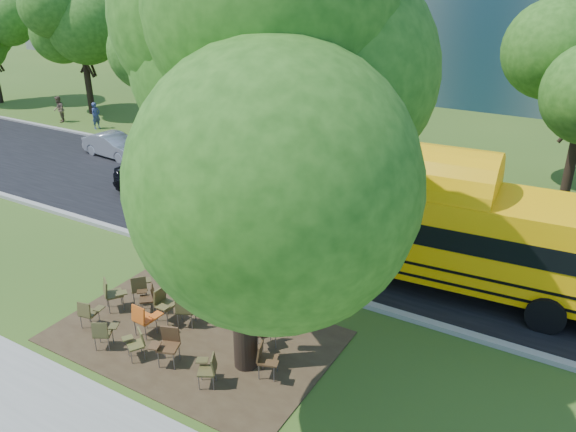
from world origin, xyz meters
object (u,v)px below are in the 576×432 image
Objects in this scene: chair_9 at (149,296)px; main_tree at (237,106)px; chair_5 at (168,342)px; chair_4 at (144,317)px; bg_car_red at (237,154)px; chair_12 at (265,328)px; chair_7 at (265,357)px; chair_0 at (88,312)px; chair_2 at (103,331)px; chair_6 at (209,367)px; bg_car_silver at (114,145)px; chair_11 at (186,308)px; pedestrian_a at (96,116)px; chair_10 at (163,302)px; chair_8 at (140,286)px; school_bus at (442,230)px; pedestrian_b at (59,109)px; chair_3 at (137,341)px; black_car at (165,181)px; chair_1 at (112,292)px.

main_tree is at bearing -139.68° from chair_9.
chair_4 is at bearing -42.54° from chair_5.
bg_car_red reaches higher than chair_5.
chair_12 is at bearing 26.71° from chair_4.
main_tree is 10.91× the size of chair_7.
chair_0 is 0.99× the size of chair_9.
main_tree is 15.29m from bg_car_red.
chair_2 is 1.02× the size of chair_6.
bg_car_silver reaches higher than chair_6.
chair_5 is 1.32m from chair_6.
chair_11 reaches higher than chair_0.
main_tree is 24.26m from pedestrian_a.
bg_car_silver is (-11.76, 9.51, -0.00)m from chair_10.
main_tree reaches higher than bg_car_red.
main_tree is 11.94× the size of chair_0.
chair_5 is 2.90m from chair_8.
school_bus reaches higher than chair_12.
chair_2 is 0.88× the size of chair_11.
chair_5 is 14.14m from bg_car_red.
school_bus is at bearing 27.30° from pedestrian_b.
bg_car_silver reaches higher than chair_8.
pedestrian_b is at bearing -121.32° from chair_10.
chair_7 reaches higher than chair_9.
pedestrian_a is (-17.37, 12.76, 0.18)m from chair_11.
chair_12 is (2.19, 0.33, -0.05)m from chair_11.
chair_4 is at bearing 5.30° from chair_0.
chair_0 is 1.97m from chair_3.
chair_12 is at bearing 2.76° from chair_2.
pedestrian_a is at bearing 61.81° from black_car.
pedestrian_a is (-19.27, 14.27, 0.26)m from chair_6.
bg_car_red is (-8.40, 11.55, -5.45)m from main_tree.
pedestrian_b is at bearing 90.83° from bg_car_red.
pedestrian_a is (-15.53, 12.54, 0.21)m from chair_8.
chair_7 reaches higher than chair_12.
school_bus reaches higher than bg_car_red.
chair_9 is (-3.23, 1.53, 0.01)m from chair_6.
bg_car_red is at bearing -17.19° from chair_9.
chair_9 is 14.56m from bg_car_silver.
pedestrian_a is (-16.68, 12.85, 0.18)m from chair_10.
pedestrian_b is (-18.23, 13.11, 0.19)m from chair_1.
chair_1 is at bearing 76.11° from chair_9.
chair_12 reaches higher than chair_0.
bg_car_red is (6.25, 1.62, 0.13)m from bg_car_silver.
chair_5 is at bearing -167.04° from chair_9.
chair_0 is 8.89m from black_car.
chair_5 is 25.30m from pedestrian_b.
chair_0 is 1.05× the size of chair_3.
school_bus reaches higher than chair_0.
school_bus is at bearing 23.13° from chair_11.
chair_3 is (-2.38, -1.08, -5.68)m from main_tree.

